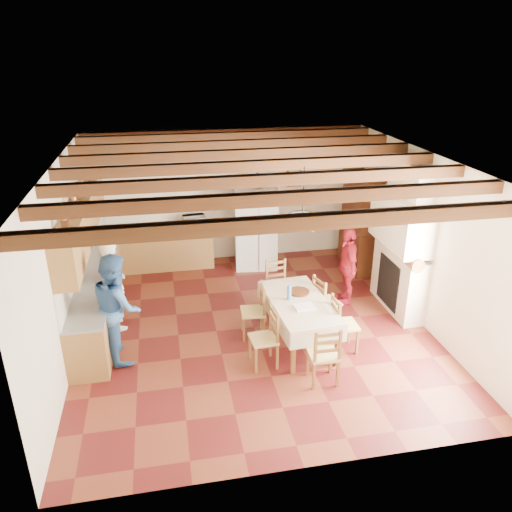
{
  "coord_description": "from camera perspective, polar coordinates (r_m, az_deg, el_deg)",
  "views": [
    {
      "loc": [
        -1.42,
        -7.53,
        4.67
      ],
      "look_at": [
        0.1,
        0.3,
        1.25
      ],
      "focal_mm": 35.0,
      "sensor_mm": 36.0,
      "label": 1
    }
  ],
  "objects": [
    {
      "name": "chair_right_near",
      "position": [
        8.27,
        10.1,
        -7.63
      ],
      "size": [
        0.4,
        0.42,
        0.96
      ],
      "primitive_type": null,
      "rotation": [
        0.0,
        0.0,
        1.56
      ],
      "color": "brown",
      "rests_on": "floor"
    },
    {
      "name": "backsplash_back",
      "position": [
        11.31,
        -11.15,
        4.9
      ],
      "size": [
        2.3,
        0.03,
        0.6
      ],
      "primitive_type": "cube",
      "color": "#EDE9CC",
      "rests_on": "ground"
    },
    {
      "name": "wall_picture",
      "position": [
        11.51,
        4.37,
        8.96
      ],
      "size": [
        0.34,
        0.03,
        0.42
      ],
      "primitive_type": "cube",
      "color": "black",
      "rests_on": "ground"
    },
    {
      "name": "lower_cabinets_back",
      "position": [
        11.3,
        -10.83,
        0.75
      ],
      "size": [
        2.3,
        0.6,
        0.86
      ],
      "primitive_type": "cube",
      "color": "brown",
      "rests_on": "ground"
    },
    {
      "name": "wall_front",
      "position": [
        5.5,
        6.19,
        -12.11
      ],
      "size": [
        6.0,
        0.02,
        3.0
      ],
      "primitive_type": "cube",
      "color": "#F0E1CA",
      "rests_on": "ground"
    },
    {
      "name": "ceiling_beams",
      "position": [
        7.86,
        -0.3,
        10.28
      ],
      "size": [
        6.0,
        6.3,
        0.16
      ],
      "primitive_type": null,
      "color": "#3A2114",
      "rests_on": "ground"
    },
    {
      "name": "chair_right_far",
      "position": [
        8.9,
        8.07,
        -5.13
      ],
      "size": [
        0.5,
        0.51,
        0.96
      ],
      "primitive_type": null,
      "rotation": [
        0.0,
        0.0,
        1.84
      ],
      "color": "brown",
      "rests_on": "floor"
    },
    {
      "name": "microwave",
      "position": [
        11.11,
        -7.06,
        3.92
      ],
      "size": [
        0.52,
        0.38,
        0.27
      ],
      "primitive_type": "imported",
      "rotation": [
        0.0,
        0.0,
        0.13
      ],
      "color": "silver",
      "rests_on": "countertop_back"
    },
    {
      "name": "chair_left_near",
      "position": [
        7.79,
        0.85,
        -9.34
      ],
      "size": [
        0.43,
        0.45,
        0.96
      ],
      "primitive_type": null,
      "rotation": [
        0.0,
        0.0,
        -1.49
      ],
      "color": "brown",
      "rests_on": "floor"
    },
    {
      "name": "chair_left_far",
      "position": [
        8.51,
        -0.37,
        -6.26
      ],
      "size": [
        0.43,
        0.45,
        0.96
      ],
      "primitive_type": null,
      "rotation": [
        0.0,
        0.0,
        -1.65
      ],
      "color": "brown",
      "rests_on": "floor"
    },
    {
      "name": "person_woman_red",
      "position": [
        9.65,
        10.38,
        -1.07
      ],
      "size": [
        0.48,
        0.93,
        1.53
      ],
      "primitive_type": "imported",
      "rotation": [
        0.0,
        0.0,
        -1.69
      ],
      "color": "maroon",
      "rests_on": "floor"
    },
    {
      "name": "wall_left",
      "position": [
        8.32,
        -21.11,
        -0.82
      ],
      "size": [
        0.02,
        6.5,
        3.0
      ],
      "primitive_type": "cube",
      "color": "#F0E1CA",
      "rests_on": "ground"
    },
    {
      "name": "ceiling",
      "position": [
        7.84,
        -0.31,
        10.99
      ],
      "size": [
        6.0,
        6.5,
        0.02
      ],
      "primitive_type": "cube",
      "color": "beige",
      "rests_on": "ground"
    },
    {
      "name": "dining_table",
      "position": [
        8.25,
        4.94,
        -5.67
      ],
      "size": [
        1.04,
        1.84,
        0.78
      ],
      "rotation": [
        0.0,
        0.0,
        0.07
      ],
      "color": "silver",
      "rests_on": "floor"
    },
    {
      "name": "wall_right",
      "position": [
        9.29,
        18.29,
        2.05
      ],
      "size": [
        0.02,
        6.5,
        3.0
      ],
      "primitive_type": "cube",
      "color": "#F0E1CA",
      "rests_on": "ground"
    },
    {
      "name": "floor",
      "position": [
        8.97,
        -0.26,
        -8.21
      ],
      "size": [
        6.0,
        6.5,
        0.02
      ],
      "primitive_type": "cube",
      "color": "#521514",
      "rests_on": "ground"
    },
    {
      "name": "chair_end_near",
      "position": [
        7.5,
        7.72,
        -10.98
      ],
      "size": [
        0.43,
        0.41,
        0.96
      ],
      "primitive_type": null,
      "rotation": [
        0.0,
        0.0,
        3.11
      ],
      "color": "brown",
      "rests_on": "floor"
    },
    {
      "name": "refrigerator",
      "position": [
        11.03,
        -0.03,
        3.28
      ],
      "size": [
        0.99,
        0.85,
        1.82
      ],
      "primitive_type": "cube",
      "rotation": [
        0.0,
        0.0,
        -0.12
      ],
      "color": "white",
      "rests_on": "floor"
    },
    {
      "name": "wall_back",
      "position": [
        11.33,
        -3.37,
        6.93
      ],
      "size": [
        6.0,
        0.02,
        3.0
      ],
      "primitive_type": "cube",
      "color": "#F0E1CA",
      "rests_on": "ground"
    },
    {
      "name": "upper_cabinets",
      "position": [
        9.14,
        -19.31,
        3.9
      ],
      "size": [
        0.35,
        4.2,
        0.7
      ],
      "primitive_type": "cube",
      "color": "brown",
      "rests_on": "ground"
    },
    {
      "name": "hutch",
      "position": [
        11.08,
        11.8,
        3.75
      ],
      "size": [
        0.52,
        1.19,
        2.14
      ],
      "primitive_type": null,
      "rotation": [
        0.0,
        0.0,
        0.02
      ],
      "color": "#34140C",
      "rests_on": "floor"
    },
    {
      "name": "chandelier",
      "position": [
        7.63,
        5.34,
        4.62
      ],
      "size": [
        0.47,
        0.47,
        0.03
      ],
      "primitive_type": "torus",
      "color": "black",
      "rests_on": "ground"
    },
    {
      "name": "person_woman_blue",
      "position": [
        8.09,
        -15.58,
        -5.63
      ],
      "size": [
        0.88,
        1.01,
        1.77
      ],
      "primitive_type": "imported",
      "rotation": [
        0.0,
        0.0,
        1.85
      ],
      "color": "#3765A5",
      "rests_on": "floor"
    },
    {
      "name": "countertop_back",
      "position": [
        11.14,
        -11.01,
        2.88
      ],
      "size": [
        2.34,
        0.62,
        0.04
      ],
      "primitive_type": "cube",
      "color": "slate",
      "rests_on": "lower_cabinets_back"
    },
    {
      "name": "fridge_vase",
      "position": [
        10.72,
        0.18,
        8.68
      ],
      "size": [
        0.35,
        0.35,
        0.32
      ],
      "primitive_type": "imported",
      "rotation": [
        0.0,
        0.0,
        0.16
      ],
      "color": "#34140C",
      "rests_on": "refrigerator"
    },
    {
      "name": "chair_end_far",
      "position": [
        9.32,
        2.62,
        -3.51
      ],
      "size": [
        0.47,
        0.46,
        0.96
      ],
      "primitive_type": null,
      "rotation": [
        0.0,
        0.0,
        0.14
      ],
      "color": "brown",
      "rests_on": "floor"
    },
    {
      "name": "lower_cabinets_left",
      "position": [
        9.65,
        -17.48,
        -4.0
      ],
      "size": [
        0.6,
        4.3,
        0.86
      ],
      "primitive_type": "cube",
      "color": "brown",
      "rests_on": "ground"
    },
    {
      "name": "countertop_left",
      "position": [
        9.46,
        -17.8,
        -1.57
      ],
      "size": [
        0.62,
        4.3,
        0.04
      ],
      "primitive_type": "cube",
      "color": "slate",
      "rests_on": "lower_cabinets_left"
    },
    {
      "name": "person_man",
      "position": [
        8.95,
        -15.94,
        -3.06
      ],
      "size": [
        0.61,
        0.72,
        1.68
      ],
      "primitive_type": "imported",
      "rotation": [
        0.0,
        0.0,
        1.98
      ],
      "color": "white",
      "rests_on": "floor"
    },
    {
      "name": "backsplash_left",
      "position": [
        9.38,
        -19.75,
        0.08
      ],
      "size": [
        0.03,
        4.3,
        0.6
      ],
      "primitive_type": "cube",
      "color": "#EDE9CC",
      "rests_on": "ground"
    },
    {
      "name": "fireplace",
      "position": [
        9.35,
        16.09,
        1.81
      ],
      "size": [
        0.56,
        1.6,
        2.8
      ],
      "primitive_type": null,
      "color": "beige",
      "rests_on": "ground"
    }
  ]
}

